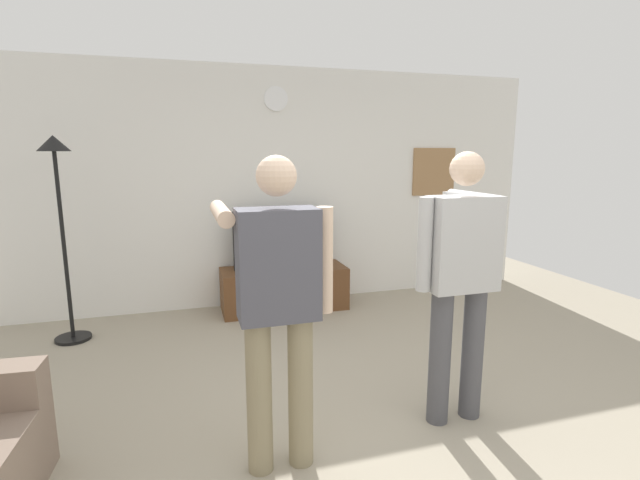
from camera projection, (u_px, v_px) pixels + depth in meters
name	position (u px, v px, depth m)	size (l,w,h in m)	color
ground_plane	(376.00, 441.00, 2.87)	(8.40, 8.40, 0.00)	#9E937F
back_wall	(277.00, 188.00, 5.40)	(6.40, 0.10, 2.70)	silver
tv_stand	(284.00, 288.00, 5.27)	(1.39, 0.56, 0.48)	brown
television	(283.00, 239.00, 5.21)	(1.10, 0.07, 0.65)	black
wall_clock	(276.00, 99.00, 5.15)	(0.27, 0.27, 0.03)	white
framed_picture	(434.00, 172.00, 5.88)	(0.58, 0.04, 0.59)	#997047
floor_lamp	(59.00, 197.00, 4.18)	(0.32, 0.32, 1.91)	black
person_standing_nearer_lamp	(278.00, 297.00, 2.48)	(0.60, 0.78, 1.74)	gray
person_standing_nearer_couch	(460.00, 272.00, 2.95)	(0.63, 0.78, 1.76)	#4C4C51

